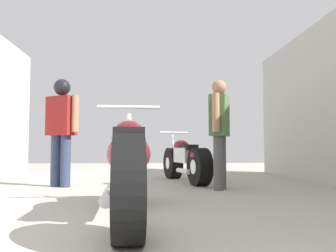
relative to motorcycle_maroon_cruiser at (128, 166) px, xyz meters
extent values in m
plane|color=#A8A399|center=(0.21, 1.05, -0.45)|extent=(18.49, 18.49, 0.00)
cylinder|color=black|center=(-0.04, 0.83, -0.10)|extent=(0.23, 0.70, 0.69)
cylinder|color=silver|center=(-0.04, 0.83, -0.10)|extent=(0.22, 0.27, 0.26)
cylinder|color=black|center=(0.04, -0.73, -0.10)|extent=(0.23, 0.70, 0.69)
cylinder|color=silver|center=(0.04, -0.73, -0.10)|extent=(0.22, 0.27, 0.26)
cube|color=silver|center=(0.00, 0.05, 0.09)|extent=(0.29, 0.70, 0.30)
ellipsoid|color=#5B0F19|center=(-0.01, 0.29, 0.28)|extent=(0.31, 0.57, 0.24)
cube|color=black|center=(0.01, -0.14, 0.25)|extent=(0.26, 0.53, 0.11)
ellipsoid|color=#5B0F19|center=(0.04, -0.68, 0.11)|extent=(0.30, 0.49, 0.26)
cylinder|color=silver|center=(-0.04, 0.79, 0.22)|extent=(0.07, 0.27, 0.63)
cylinder|color=silver|center=(-0.04, 0.75, 0.59)|extent=(0.67, 0.07, 0.04)
cylinder|color=silver|center=(-0.13, -0.28, -0.21)|extent=(0.13, 0.60, 0.10)
cylinder|color=black|center=(0.68, 3.77, -0.15)|extent=(0.35, 0.63, 0.60)
cylinder|color=silver|center=(0.68, 3.77, -0.15)|extent=(0.28, 0.27, 0.23)
cylinder|color=black|center=(0.99, 2.46, -0.15)|extent=(0.35, 0.63, 0.60)
cylinder|color=silver|center=(0.99, 2.46, -0.15)|extent=(0.28, 0.27, 0.23)
cube|color=silver|center=(0.84, 3.11, 0.02)|extent=(0.36, 0.63, 0.26)
ellipsoid|color=#5B0F19|center=(0.79, 3.31, 0.18)|extent=(0.35, 0.53, 0.20)
cube|color=black|center=(0.87, 2.95, 0.16)|extent=(0.30, 0.48, 0.09)
ellipsoid|color=#5B0F19|center=(0.98, 2.50, 0.04)|extent=(0.33, 0.46, 0.22)
cylinder|color=silver|center=(0.68, 3.73, 0.13)|extent=(0.10, 0.24, 0.54)
cylinder|color=silver|center=(0.69, 3.70, 0.45)|extent=(0.57, 0.17, 0.03)
cylinder|color=silver|center=(0.77, 2.81, -0.24)|extent=(0.20, 0.52, 0.08)
cylinder|color=#4C4C4C|center=(1.25, 2.05, -0.07)|extent=(0.19, 0.19, 0.77)
cylinder|color=#4C4C4C|center=(1.17, 1.87, -0.07)|extent=(0.19, 0.19, 0.77)
cube|color=#476638|center=(1.21, 1.96, 0.61)|extent=(0.38, 0.48, 0.59)
cylinder|color=#9E7051|center=(1.31, 2.20, 0.64)|extent=(0.14, 0.14, 0.54)
cylinder|color=#9E7051|center=(1.11, 1.72, 0.64)|extent=(0.14, 0.14, 0.54)
sphere|color=#9E7051|center=(1.21, 1.96, 1.03)|extent=(0.21, 0.21, 0.21)
cylinder|color=#2D3851|center=(-1.25, 2.50, -0.05)|extent=(0.21, 0.21, 0.79)
cylinder|color=#2D3851|center=(-1.08, 2.41, -0.05)|extent=(0.21, 0.21, 0.79)
cube|color=maroon|center=(-1.17, 2.45, 0.64)|extent=(0.50, 0.42, 0.60)
cylinder|color=#9E7051|center=(-1.40, 2.59, 0.67)|extent=(0.15, 0.15, 0.55)
cylinder|color=#9E7051|center=(-0.93, 2.32, 0.67)|extent=(0.15, 0.15, 0.55)
sphere|color=black|center=(-1.17, 2.45, 1.08)|extent=(0.22, 0.22, 0.22)
sphere|color=black|center=(-1.17, 2.45, 1.09)|extent=(0.26, 0.26, 0.26)
camera|label=1|loc=(0.15, -2.89, 0.15)|focal=36.34mm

